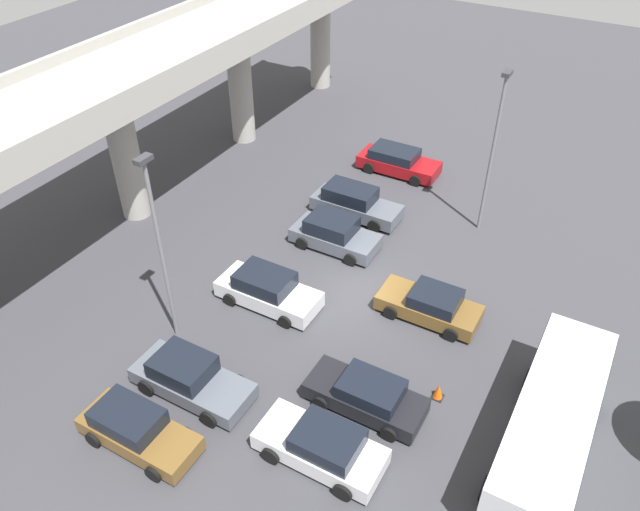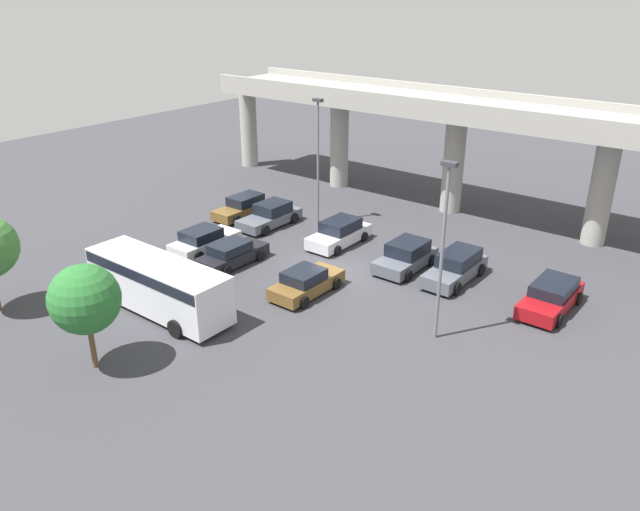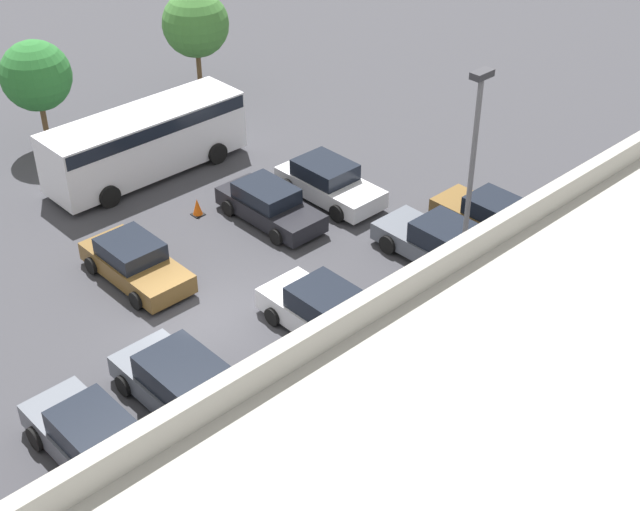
% 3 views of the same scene
% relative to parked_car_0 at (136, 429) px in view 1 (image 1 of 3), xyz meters
% --- Properties ---
extents(ground_plane, '(94.78, 94.78, 0.00)m').
position_rel_parked_car_0_xyz_m(ground_plane, '(11.13, -3.37, -0.71)').
color(ground_plane, '#38383D').
extents(highway_overpass, '(42.23, 6.20, 8.44)m').
position_rel_parked_car_0_xyz_m(highway_overpass, '(11.13, 10.28, 5.81)').
color(highway_overpass, '#9E9B93').
rests_on(highway_overpass, ground_plane).
extents(parked_car_0, '(2.00, 4.50, 1.50)m').
position_rel_parked_car_0_xyz_m(parked_car_0, '(0.00, 0.00, 0.00)').
color(parked_car_0, brown).
rests_on(parked_car_0, ground_plane).
extents(parked_car_1, '(2.17, 4.55, 1.52)m').
position_rel_parked_car_0_xyz_m(parked_car_1, '(2.62, -6.09, 0.01)').
color(parked_car_1, silver).
rests_on(parked_car_1, ground_plane).
extents(parked_car_2, '(2.05, 4.55, 1.43)m').
position_rel_parked_car_0_xyz_m(parked_car_2, '(5.41, -6.43, -0.04)').
color(parked_car_2, black).
rests_on(parked_car_2, ground_plane).
extents(parked_car_3, '(2.16, 4.73, 1.62)m').
position_rel_parked_car_0_xyz_m(parked_car_3, '(8.55, 0.05, 0.04)').
color(parked_car_3, silver).
rests_on(parked_car_3, ground_plane).
extents(parked_car_4, '(2.12, 4.48, 1.43)m').
position_rel_parked_car_0_xyz_m(parked_car_4, '(11.29, -6.66, -0.04)').
color(parked_car_4, brown).
rests_on(parked_car_4, ground_plane).
extents(parked_car_5, '(2.24, 4.41, 1.63)m').
position_rel_parked_car_0_xyz_m(parked_car_5, '(13.82, -0.50, 0.05)').
color(parked_car_5, '#515660').
rests_on(parked_car_5, ground_plane).
extents(parked_car_6, '(2.07, 4.86, 1.65)m').
position_rel_parked_car_0_xyz_m(parked_car_6, '(16.84, -0.11, 0.08)').
color(parked_car_6, '#515660').
rests_on(parked_car_6, ground_plane).
extents(parked_car_7, '(2.20, 4.83, 1.46)m').
position_rel_parked_car_0_xyz_m(parked_car_7, '(22.27, -0.24, 0.00)').
color(parked_car_7, maroon).
rests_on(parked_car_7, ground_plane).
extents(parked_car_8, '(2.18, 4.83, 1.59)m').
position_rel_parked_car_0_xyz_m(parked_car_8, '(2.80, -0.16, 0.02)').
color(parked_car_8, '#515660').
rests_on(parked_car_8, ground_plane).
extents(shuttle_bus, '(8.57, 2.75, 2.73)m').
position_rel_parked_car_0_xyz_m(shuttle_bus, '(6.65, -12.74, 0.92)').
color(shuttle_bus, silver).
rests_on(shuttle_bus, ground_plane).
extents(lamp_post_near_aisle, '(0.70, 0.35, 8.55)m').
position_rel_parked_car_0_xyz_m(lamp_post_near_aisle, '(18.99, -6.40, 4.26)').
color(lamp_post_near_aisle, slate).
rests_on(lamp_post_near_aisle, ground_plane).
extents(lamp_post_mid_lot, '(0.70, 0.35, 8.55)m').
position_rel_parked_car_0_xyz_m(lamp_post_mid_lot, '(4.97, 2.39, 4.26)').
color(lamp_post_mid_lot, slate).
rests_on(lamp_post_mid_lot, ground_plane).
extents(traffic_cone, '(0.44, 0.44, 0.70)m').
position_rel_parked_car_0_xyz_m(traffic_cone, '(7.19, -8.63, -0.38)').
color(traffic_cone, black).
rests_on(traffic_cone, ground_plane).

